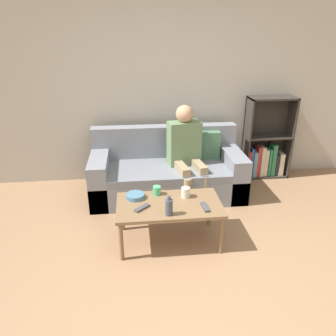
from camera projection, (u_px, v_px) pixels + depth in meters
ground_plane at (209, 301)px, 2.61m from camera, size 22.00×22.00×0.00m
wall_back at (173, 85)px, 4.35m from camera, size 12.00×0.06×2.60m
couch at (167, 173)px, 4.22m from camera, size 1.90×0.86×0.82m
bookshelf at (265, 148)px, 4.68m from camera, size 0.64×0.28×1.15m
coffee_table at (169, 207)px, 3.20m from camera, size 1.02×0.58×0.43m
person_adult at (186, 146)px, 4.03m from camera, size 0.46×0.65×1.16m
cup_near at (157, 190)px, 3.34m from camera, size 0.08×0.08×0.09m
cup_far at (185, 192)px, 3.29m from camera, size 0.09×0.09×0.11m
tv_remote_0 at (142, 208)px, 3.09m from camera, size 0.16×0.15×0.02m
tv_remote_1 at (205, 207)px, 3.10m from camera, size 0.06×0.17×0.02m
snack_bowl at (135, 196)px, 3.28m from camera, size 0.19×0.19×0.05m
bottle at (169, 207)px, 2.97m from camera, size 0.07×0.07×0.19m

